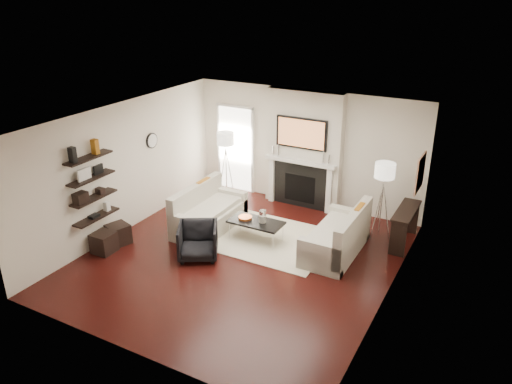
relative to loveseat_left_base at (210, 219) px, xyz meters
The scene contains 71 objects.
room_envelope 1.84m from the loveseat_left_base, 32.83° to the right, with size 6.00×6.00×6.00m.
chimney_breast 2.67m from the loveseat_left_base, 59.78° to the left, with size 1.80×0.25×2.70m, color silver.
fireplace_surround 2.32m from the loveseat_left_base, 58.09° to the left, with size 1.30×0.02×1.04m, color black.
firebox 2.31m from the loveseat_left_base, 58.02° to the left, with size 0.75×0.02×0.65m, color black.
mantel_pilaster_l 2.02m from the loveseat_left_base, 75.51° to the left, with size 0.12×0.08×1.10m, color white.
mantel_pilaster_r 2.75m from the loveseat_left_base, 44.81° to the left, with size 0.12×0.08×1.10m, color white.
mantel_shelf 2.44m from the loveseat_left_base, 57.42° to the left, with size 1.70×0.18×0.07m, color white.
tv_body 2.77m from the loveseat_left_base, 57.75° to the left, with size 1.20×0.06×0.70m, color black.
tv_screen 2.75m from the loveseat_left_base, 57.32° to the left, with size 1.10×0.01×0.62m, color #BF723F.
candlestick_l_tall 2.30m from the loveseat_left_base, 70.78° to the left, with size 0.04×0.04×0.30m, color silver.
candlestick_l_short 2.26m from the loveseat_left_base, 74.32° to the left, with size 0.04×0.04×0.24m, color silver.
candlestick_r_tall 2.83m from the loveseat_left_base, 47.29° to the left, with size 0.04×0.04×0.30m, color silver.
candlestick_r_short 2.90m from the loveseat_left_base, 45.26° to the left, with size 0.04×0.04×0.24m, color silver.
hallway_panel 2.43m from the loveseat_left_base, 106.08° to the left, with size 0.90×0.02×2.10m, color white.
door_trim_l 2.58m from the loveseat_left_base, 117.10° to the left, with size 0.06×0.06×2.16m, color white.
door_trim_r 2.34m from the loveseat_left_base, 94.02° to the left, with size 0.06×0.06×2.16m, color white.
door_trim_top 2.97m from the loveseat_left_base, 106.22° to the left, with size 1.02×0.06×0.06m, color white.
rug 1.30m from the loveseat_left_base, ahead, with size 2.60×2.00×0.01m, color beige.
loveseat_left_base is the anchor object (origin of this frame).
loveseat_left_back 0.46m from the loveseat_left_base, behind, with size 0.18×1.80×0.80m, color beige.
loveseat_left_arm_n 0.81m from the loveseat_left_base, 90.00° to the right, with size 0.85×0.18×0.60m, color beige.
loveseat_left_arm_s 0.81m from the loveseat_left_base, 90.00° to the left, with size 0.85×0.18×0.60m, color beige.
loveseat_left_cushion 0.26m from the loveseat_left_base, ahead, with size 0.63×1.44×0.10m, color beige.
pillow_left_orange 0.69m from the loveseat_left_base, 138.15° to the left, with size 0.10×0.42×0.42m, color #9C5D13.
pillow_left_charcoal 0.68m from the loveseat_left_base, 138.15° to the right, with size 0.10×0.40×0.40m, color black.
loveseat_right_base 2.72m from the loveseat_left_base, ahead, with size 0.85×1.80×0.42m, color beige.
loveseat_right_back 3.07m from the loveseat_left_base, ahead, with size 0.18×1.80×0.80m, color beige.
loveseat_right_arm_n 2.76m from the loveseat_left_base, 11.06° to the right, with size 0.85×0.18×0.60m, color beige.
loveseat_right_arm_s 2.92m from the loveseat_left_base, 21.95° to the left, with size 0.85×0.18×0.60m, color beige.
loveseat_right_cushion 2.68m from the loveseat_left_base, ahead, with size 0.63×1.44×0.10m, color beige.
pillow_right_orange 3.14m from the loveseat_left_base, 10.81° to the left, with size 0.10×0.42×0.42m, color #9C5D13.
pillow_right_charcoal 3.08m from the loveseat_left_base, ahead, with size 0.10×0.40×0.40m, color black.
coffee_table 1.13m from the loveseat_left_base, ahead, with size 1.10×0.55×0.04m, color black.
coffee_leg_nw 0.65m from the loveseat_left_base, 19.45° to the right, with size 0.02×0.02×0.38m, color silver.
coffee_leg_ne 1.63m from the loveseat_left_base, ahead, with size 0.02×0.02×0.38m, color silver.
coffee_leg_sw 0.65m from the loveseat_left_base, 19.93° to the left, with size 0.02×0.02×0.38m, color silver.
coffee_leg_se 1.63m from the loveseat_left_base, ahead, with size 0.02×0.02×0.38m, color silver.
hurricane_glass 1.31m from the loveseat_left_base, ahead, with size 0.15×0.15×0.26m, color white.
hurricane_candle 1.30m from the loveseat_left_base, ahead, with size 0.10×0.10×0.16m, color white.
copper_bowl 0.90m from the loveseat_left_base, ahead, with size 0.28×0.28×0.05m, color #C85821.
armchair 1.22m from the loveseat_left_base, 67.22° to the right, with size 0.72×0.67×0.74m, color black.
lamp_left_post 1.87m from the loveseat_left_base, 110.23° to the left, with size 0.02×0.02×1.20m, color silver.
lamp_left_shade 2.21m from the loveseat_left_base, 110.23° to the left, with size 0.40×0.40×0.30m, color white.
lamp_left_leg_a 1.84m from the loveseat_left_base, 106.93° to the left, with size 0.02×0.02×1.25m, color silver.
lamp_left_leg_b 1.98m from the loveseat_left_base, 110.78° to the left, with size 0.02×0.02×1.25m, color silver.
lamp_left_leg_c 1.80m from the loveseat_left_base, 112.98° to the left, with size 0.02×0.02×1.25m, color silver.
lamp_right_post 3.56m from the loveseat_left_base, 22.47° to the left, with size 0.02×0.02×1.20m, color silver.
lamp_right_shade 3.75m from the loveseat_left_base, 22.47° to the left, with size 0.40×0.40×0.30m, color white.
lamp_right_leg_a 3.66m from the loveseat_left_base, 21.81° to the left, with size 0.02×0.02×1.25m, color silver.
lamp_right_leg_b 3.54m from the loveseat_left_base, 24.25° to the left, with size 0.02×0.02×1.25m, color silver.
lamp_right_leg_c 3.47m from the loveseat_left_base, 21.36° to the left, with size 0.02×0.02×1.25m, color silver.
console_top 4.03m from the loveseat_left_base, 18.58° to the left, with size 0.35×1.20×0.04m, color black.
console_leg_n 3.86m from the loveseat_left_base, 10.81° to the left, with size 0.30×0.04×0.71m, color black.
console_leg_s 4.21m from the loveseat_left_base, 25.70° to the left, with size 0.30×0.04×0.71m, color black.
wall_art 4.36m from the loveseat_left_base, 17.76° to the left, with size 0.03×0.70×0.70m, color tan.
shelf_bottom 2.32m from the loveseat_left_base, 128.15° to the right, with size 0.25×1.00×0.04m, color black.
shelf_lower 2.44m from the loveseat_left_base, 128.15° to the right, with size 0.25×1.00×0.04m, color black.
shelf_upper 2.61m from the loveseat_left_base, 128.15° to the right, with size 0.25×1.00×0.04m, color black.
shelf_top 2.83m from the loveseat_left_base, 128.15° to the right, with size 0.25×1.00×0.04m, color black.
decor_magfile_a 3.15m from the loveseat_left_base, 123.32° to the right, with size 0.12×0.10×0.28m, color black.
decor_magfile_b 2.82m from the loveseat_left_base, 131.32° to the right, with size 0.12×0.10×0.28m, color #9C5D13.
decor_frame_a 2.78m from the loveseat_left_base, 125.90° to the right, with size 0.04×0.30×0.22m, color white.
decor_frame_b 2.54m from the loveseat_left_base, 131.42° to the right, with size 0.04×0.22×0.18m, color black.
decor_wine_rack 2.72m from the loveseat_left_base, 123.79° to the right, with size 0.18×0.25×0.20m, color black.
decor_box_small 2.35m from the loveseat_left_base, 130.99° to the right, with size 0.15×0.12×0.12m, color black.
decor_books 2.38m from the loveseat_left_base, 127.22° to the right, with size 0.14×0.20×0.05m, color black.
decor_box_tall 2.13m from the loveseat_left_base, 133.20° to the right, with size 0.10×0.10×0.18m, color white.
clock_rim 2.13m from the loveseat_left_base, behind, with size 0.34×0.34×0.04m, color black.
clock_face 2.11m from the loveseat_left_base, behind, with size 0.29×0.29×0.01m, color white.
ottoman_near 1.90m from the loveseat_left_base, 131.32° to the right, with size 0.40×0.40×0.40m, color black.
ottoman_far 2.22m from the loveseat_left_base, 124.41° to the right, with size 0.40×0.40×0.40m, color black.
Camera 1 is at (4.19, -7.14, 4.85)m, focal length 35.00 mm.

